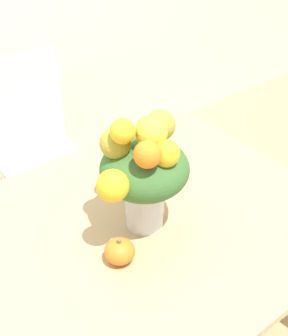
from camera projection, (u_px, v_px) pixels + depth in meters
The scene contains 4 objects.
dining_table at pixel (128, 248), 1.67m from camera, with size 1.50×1.10×0.73m.
flower_vase at pixel (142, 168), 1.52m from camera, with size 0.36×0.33×0.45m.
pumpkin at pixel (120, 251), 1.50m from camera, with size 0.10×0.10×0.09m.
dining_chair_near_window at pixel (41, 153), 2.40m from camera, with size 0.44×0.44×1.01m.
Camera 1 is at (-0.69, -0.97, 1.86)m, focal length 50.00 mm.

